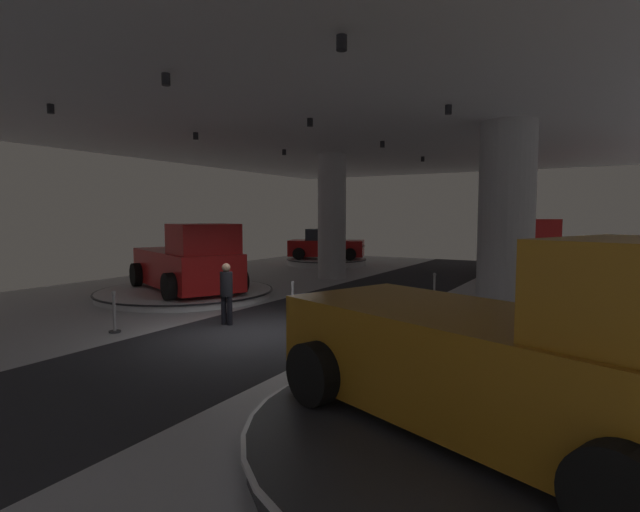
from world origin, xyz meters
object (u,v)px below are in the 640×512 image
at_px(column_right, 506,217).
at_px(display_platform_deep_left, 327,261).
at_px(display_platform_mid_left, 186,292).
at_px(pickup_truck_near_right, 514,357).
at_px(display_car_deep_left, 326,245).
at_px(column_left, 332,217).
at_px(display_platform_deep_right, 558,273).
at_px(pickup_truck_mid_left, 188,263).
at_px(visitor_walking_near, 226,290).
at_px(pickup_truck_deep_right, 554,249).
at_px(display_platform_near_right, 486,438).

distance_m(column_right, display_platform_deep_left, 14.70).
relative_size(column_right, display_platform_mid_left, 0.91).
distance_m(display_platform_deep_left, pickup_truck_near_right, 22.70).
distance_m(display_car_deep_left, pickup_truck_near_right, 22.68).
bearing_deg(column_left, display_platform_deep_right, 30.91).
bearing_deg(column_left, pickup_truck_mid_left, -103.74).
bearing_deg(pickup_truck_near_right, visitor_walking_near, 152.92).
distance_m(display_platform_deep_left, display_car_deep_left, 0.92).
relative_size(display_platform_deep_left, pickup_truck_deep_right, 0.84).
bearing_deg(pickup_truck_near_right, display_platform_deep_left, 124.50).
distance_m(display_platform_deep_right, display_platform_mid_left, 16.30).
bearing_deg(column_left, display_platform_mid_left, -106.24).
height_order(column_left, display_platform_mid_left, column_left).
bearing_deg(display_platform_deep_right, display_platform_deep_left, -179.72).
xyz_separation_m(display_car_deep_left, pickup_truck_near_right, (12.87, -18.68, 0.11)).
bearing_deg(column_right, display_platform_near_right, -81.69).
distance_m(pickup_truck_deep_right, pickup_truck_mid_left, 15.89).
relative_size(display_car_deep_left, pickup_truck_mid_left, 0.80).
xyz_separation_m(pickup_truck_near_right, visitor_walking_near, (-7.48, 3.82, -0.32)).
height_order(display_platform_deep_right, display_platform_mid_left, display_platform_deep_right).
relative_size(display_platform_mid_left, visitor_walking_near, 3.78).
relative_size(pickup_truck_near_right, pickup_truck_mid_left, 1.00).
bearing_deg(display_platform_mid_left, display_platform_deep_left, 95.49).
bearing_deg(column_left, pickup_truck_near_right, -54.35).
bearing_deg(column_right, pickup_truck_mid_left, -162.54).
bearing_deg(pickup_truck_deep_right, pickup_truck_near_right, -86.70).
height_order(display_platform_deep_left, pickup_truck_mid_left, pickup_truck_mid_left).
distance_m(display_platform_deep_left, display_platform_near_right, 22.41).
height_order(column_left, visitor_walking_near, column_left).
bearing_deg(display_platform_deep_left, column_right, -39.47).
xyz_separation_m(display_platform_deep_right, pickup_truck_near_right, (0.86, -18.75, 1.03)).
xyz_separation_m(display_car_deep_left, visitor_walking_near, (5.40, -14.85, -0.21)).
relative_size(column_left, pickup_truck_mid_left, 0.97).
relative_size(column_left, display_platform_deep_right, 0.97).
bearing_deg(pickup_truck_deep_right, display_platform_mid_left, -131.63).
xyz_separation_m(display_platform_deep_right, display_platform_near_right, (0.56, -18.63, -0.03)).
bearing_deg(column_left, display_platform_near_right, -54.96).
xyz_separation_m(display_platform_deep_right, pickup_truck_deep_right, (-0.21, -0.24, 1.09)).
height_order(display_platform_deep_left, display_platform_deep_right, display_platform_deep_right).
bearing_deg(display_platform_near_right, column_right, 98.31).
bearing_deg(display_platform_deep_right, display_platform_mid_left, -131.61).
relative_size(display_platform_deep_left, visitor_walking_near, 2.85).
xyz_separation_m(display_platform_deep_left, display_car_deep_left, (-0.03, -0.01, 0.92)).
bearing_deg(pickup_truck_deep_right, display_platform_deep_right, 49.18).
bearing_deg(display_platform_near_right, pickup_truck_mid_left, 150.36).
height_order(column_right, pickup_truck_mid_left, column_right).
bearing_deg(display_platform_mid_left, column_left, 73.76).
bearing_deg(visitor_walking_near, display_platform_deep_right, 66.08).
relative_size(pickup_truck_deep_right, pickup_truck_mid_left, 0.95).
height_order(column_right, display_platform_near_right, column_right).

